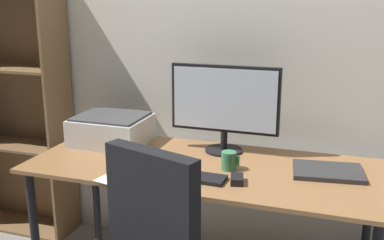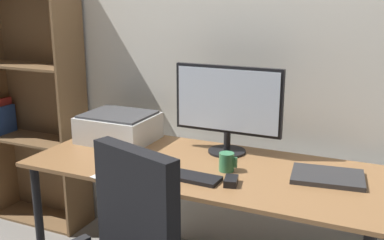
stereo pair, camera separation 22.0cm
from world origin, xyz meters
TOP-DOWN VIEW (x-y plane):
  - back_wall at (0.00, 0.53)m, footprint 6.40×0.10m
  - desk at (0.00, 0.00)m, footprint 1.73×0.73m
  - monitor at (0.05, 0.22)m, footprint 0.58×0.20m
  - keyboard at (0.02, -0.19)m, footprint 0.29×0.12m
  - mouse at (0.21, -0.17)m, footprint 0.08×0.11m
  - coffee_mug at (0.14, -0.03)m, footprint 0.09×0.07m
  - laptop at (0.59, 0.07)m, footprint 0.35×0.27m
  - printer at (-0.59, 0.16)m, footprint 0.40×0.34m
  - paper_sheet at (-0.28, -0.24)m, footprint 0.27×0.33m
  - bookshelf at (-1.40, 0.37)m, footprint 0.71×0.28m

SIDE VIEW (x-z plane):
  - desk at x=0.00m, z-range 0.29..1.03m
  - paper_sheet at x=-0.28m, z-range 0.74..0.74m
  - keyboard at x=0.02m, z-range 0.74..0.76m
  - laptop at x=0.59m, z-range 0.74..0.76m
  - mouse at x=0.21m, z-range 0.74..0.77m
  - coffee_mug at x=0.14m, z-range 0.74..0.83m
  - printer at x=-0.59m, z-range 0.74..0.90m
  - bookshelf at x=-1.40m, z-range -0.01..1.69m
  - monitor at x=0.05m, z-range 0.77..1.24m
  - back_wall at x=0.00m, z-range 0.00..2.60m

